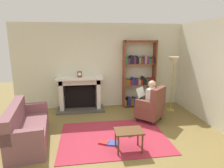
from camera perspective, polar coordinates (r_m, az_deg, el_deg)
name	(u,v)px	position (r m, az deg, el deg)	size (l,w,h in m)	color
ground	(116,144)	(4.33, 1.09, -17.32)	(14.00, 14.00, 0.00)	olive
back_wall	(103,66)	(6.33, -2.71, 5.30)	(5.60, 0.10, 2.70)	beige
side_wall_right	(201,70)	(5.99, 24.87, 3.70)	(0.10, 5.20, 2.70)	beige
area_rug	(113,137)	(4.59, 0.44, -15.40)	(2.40, 1.80, 0.01)	#A52A3C
fireplace	(80,92)	(6.21, -9.38, -2.38)	(1.46, 0.64, 1.07)	#4C4742
mantel_clock	(80,74)	(5.98, -9.54, 2.83)	(0.14, 0.14, 0.18)	brown
bookshelf	(139,76)	(6.40, 8.00, 2.27)	(1.06, 0.32, 2.18)	brown
armchair_reading	(152,106)	(5.37, 11.65, -6.49)	(0.89, 0.89, 0.97)	#331E14
seated_reader	(148,99)	(5.36, 10.60, -4.28)	(0.58, 0.58, 1.14)	silver
sofa_floral	(26,129)	(4.62, -23.96, -12.01)	(0.94, 1.78, 0.85)	#805057
side_table	(129,134)	(3.96, 4.97, -14.37)	(0.56, 0.39, 0.44)	brown
scattered_books	(115,140)	(4.41, 0.83, -16.35)	(0.92, 0.58, 0.04)	red
floor_lamp	(174,65)	(6.10, 17.72, 5.27)	(0.32, 0.32, 1.70)	#B7933F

